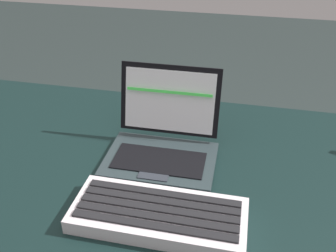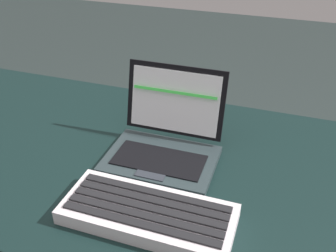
# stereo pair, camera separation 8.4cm
# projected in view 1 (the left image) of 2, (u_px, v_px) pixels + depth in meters

# --- Properties ---
(desk) EXTENTS (1.72, 0.68, 0.73)m
(desk) POSITION_uv_depth(u_px,v_px,m) (191.00, 192.00, 0.93)
(desk) COLOR black
(desk) RESTS_ON ground
(laptop_front) EXTENTS (0.26, 0.23, 0.20)m
(laptop_front) POSITION_uv_depth(u_px,v_px,m) (163.00, 141.00, 0.91)
(laptop_front) COLOR #283437
(laptop_front) RESTS_ON desk
(external_keyboard) EXTENTS (0.34, 0.14, 0.04)m
(external_keyboard) POSITION_uv_depth(u_px,v_px,m) (159.00, 215.00, 0.74)
(external_keyboard) COLOR silver
(external_keyboard) RESTS_ON desk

